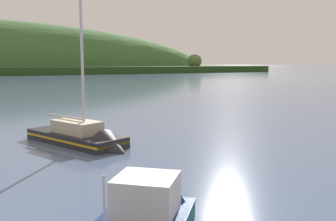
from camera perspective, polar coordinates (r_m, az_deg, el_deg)
sailboat_midwater_white at (r=26.80m, az=-12.73°, el=-4.76°), size 5.38×9.77×15.44m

